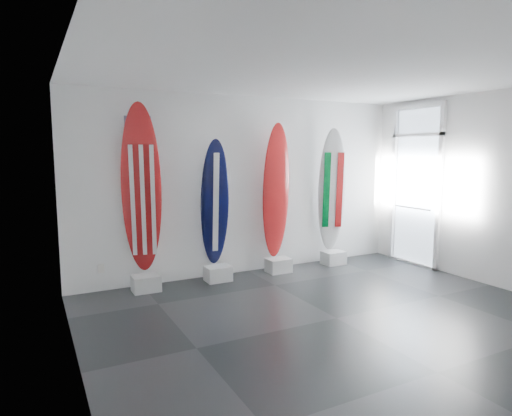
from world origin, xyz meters
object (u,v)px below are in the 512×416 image
surfboard_usa (141,191)px  surfboard_navy (215,203)px  surfboard_italy (332,190)px  surfboard_swiss (276,191)px

surfboard_usa → surfboard_navy: 1.19m
surfboard_italy → surfboard_swiss: bearing=-159.1°
surfboard_navy → surfboard_swiss: 1.14m
surfboard_navy → surfboard_swiss: (1.13, 0.00, 0.14)m
surfboard_navy → surfboard_swiss: surfboard_swiss is taller
surfboard_usa → surfboard_italy: (3.48, 0.00, -0.14)m
surfboard_usa → surfboard_swiss: 2.30m
surfboard_navy → surfboard_italy: surfboard_italy is taller
surfboard_navy → surfboard_italy: (2.31, 0.00, 0.11)m
surfboard_italy → surfboard_usa: bearing=-159.1°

